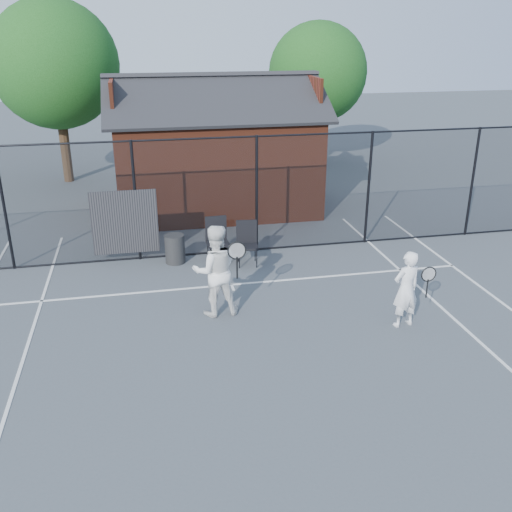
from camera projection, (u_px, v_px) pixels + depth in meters
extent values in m
plane|color=#474D51|center=(259.00, 354.00, 10.21)|extent=(80.00, 80.00, 0.00)
cube|color=silver|center=(232.00, 285.00, 12.93)|extent=(11.00, 0.06, 0.01)
cube|color=silver|center=(233.00, 287.00, 12.80)|extent=(0.06, 0.30, 0.01)
cylinder|color=black|center=(4.00, 209.00, 13.25)|extent=(0.07, 0.07, 3.00)
cylinder|color=black|center=(136.00, 202.00, 13.81)|extent=(0.07, 0.07, 3.00)
cylinder|color=black|center=(257.00, 195.00, 14.38)|extent=(0.07, 0.07, 3.00)
cylinder|color=black|center=(369.00, 189.00, 14.94)|extent=(0.07, 0.07, 3.00)
cylinder|color=black|center=(472.00, 183.00, 15.50)|extent=(0.07, 0.07, 3.00)
cylinder|color=black|center=(216.00, 138.00, 13.64)|extent=(22.00, 0.04, 0.04)
cylinder|color=black|center=(219.00, 252.00, 14.74)|extent=(22.00, 0.04, 0.04)
cube|color=black|center=(217.00, 197.00, 14.19)|extent=(22.00, 3.00, 0.01)
cube|color=black|center=(125.00, 222.00, 13.93)|extent=(1.60, 0.04, 1.60)
cube|color=maroon|center=(215.00, 162.00, 17.92)|extent=(6.00, 4.00, 3.00)
cube|color=black|center=(218.00, 99.00, 16.25)|extent=(6.50, 2.36, 1.32)
cube|color=black|center=(209.00, 91.00, 18.06)|extent=(6.50, 2.36, 1.32)
cube|color=maroon|center=(113.00, 97.00, 16.60)|extent=(0.10, 2.80, 1.06)
cube|color=maroon|center=(308.00, 93.00, 17.71)|extent=(0.10, 2.80, 1.06)
cylinder|color=#2F2312|center=(65.00, 148.00, 21.15)|extent=(0.36, 0.36, 2.52)
sphere|color=#164513|center=(55.00, 65.00, 20.05)|extent=(4.48, 4.48, 4.48)
cylinder|color=#2F2312|center=(315.00, 137.00, 23.99)|extent=(0.36, 0.36, 2.23)
sphere|color=#164513|center=(318.00, 72.00, 23.02)|extent=(3.97, 3.97, 3.97)
imported|color=white|center=(406.00, 289.00, 10.91)|extent=(0.63, 0.48, 1.55)
torus|color=black|center=(429.00, 274.00, 10.52)|extent=(0.30, 0.02, 0.30)
cylinder|color=black|center=(427.00, 288.00, 10.63)|extent=(0.03, 0.03, 0.37)
imported|color=white|center=(215.00, 271.00, 11.32)|extent=(0.95, 0.76, 1.89)
torus|color=black|center=(237.00, 251.00, 10.84)|extent=(0.37, 0.03, 0.37)
cylinder|color=black|center=(237.00, 268.00, 10.97)|extent=(0.04, 0.04, 0.45)
cube|color=black|center=(218.00, 241.00, 13.99)|extent=(0.55, 0.57, 1.10)
cube|color=black|center=(247.00, 244.00, 13.85)|extent=(0.56, 0.58, 1.05)
cylinder|color=black|center=(175.00, 249.00, 14.04)|extent=(0.58, 0.58, 0.72)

